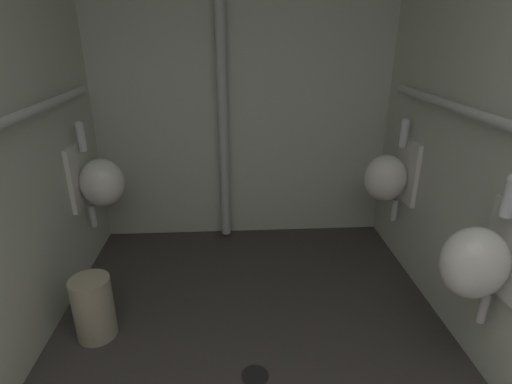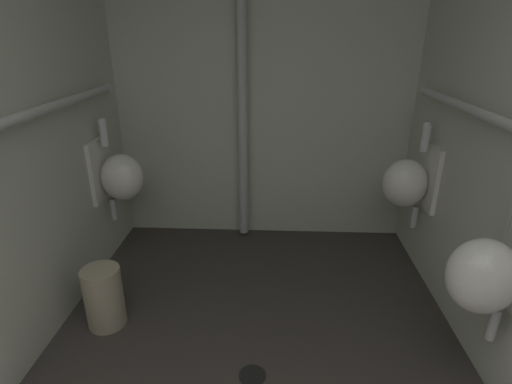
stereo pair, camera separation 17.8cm
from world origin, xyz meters
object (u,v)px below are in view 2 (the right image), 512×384
urinal_right_far (408,182)px  floor_drain (253,375)px  urinal_left_mid (119,176)px  standpipe_back_wall (242,69)px  waste_bin (104,297)px  urinal_right_mid (488,274)px

urinal_right_far → floor_drain: bearing=-133.3°
urinal_right_far → urinal_left_mid: bearing=179.2°
standpipe_back_wall → floor_drain: size_ratio=19.09×
urinal_left_mid → urinal_right_far: same height
urinal_right_far → waste_bin: urinal_right_far is taller
floor_drain → urinal_right_far: bearing=46.7°
standpipe_back_wall → floor_drain: standpipe_back_wall is taller
urinal_right_mid → waste_bin: urinal_right_mid is taller
urinal_left_mid → standpipe_back_wall: size_ratio=0.28×
urinal_right_far → standpipe_back_wall: size_ratio=0.28×
urinal_right_far → standpipe_back_wall: standpipe_back_wall is taller
urinal_left_mid → urinal_right_mid: bearing=-29.5°
waste_bin → floor_drain: bearing=-21.7°
urinal_left_mid → urinal_right_mid: 2.31m
urinal_right_mid → urinal_right_far: (0.00, 1.11, 0.00)m
urinal_left_mid → waste_bin: bearing=-80.7°
urinal_right_mid → waste_bin: size_ratio=2.03×
urinal_left_mid → standpipe_back_wall: standpipe_back_wall is taller
urinal_left_mid → urinal_right_mid: same height
waste_bin → standpipe_back_wall: bearing=57.9°
urinal_right_far → standpipe_back_wall: (-1.16, 0.45, 0.69)m
urinal_left_mid → floor_drain: (1.01, -1.09, -0.67)m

